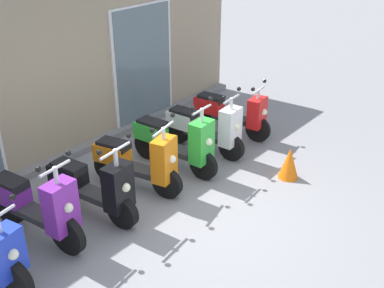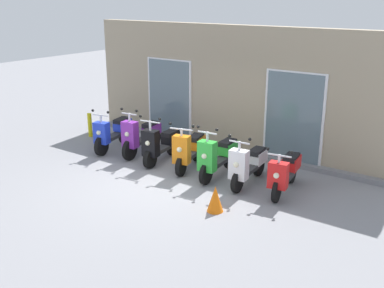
# 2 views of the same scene
# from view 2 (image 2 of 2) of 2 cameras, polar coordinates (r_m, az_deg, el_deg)

# --- Properties ---
(ground_plane) EXTENTS (40.00, 40.00, 0.00)m
(ground_plane) POSITION_cam_2_polar(r_m,az_deg,el_deg) (10.33, -4.08, -4.80)
(ground_plane) COLOR gray
(storefront_facade) EXTENTS (8.76, 0.50, 3.28)m
(storefront_facade) POSITION_cam_2_polar(r_m,az_deg,el_deg) (12.20, 4.66, 6.53)
(storefront_facade) COLOR gray
(storefront_facade) RESTS_ON ground_plane
(scooter_blue) EXTENTS (0.65, 1.65, 1.20)m
(scooter_blue) POSITION_cam_2_polar(r_m,az_deg,el_deg) (12.54, -9.75, 1.43)
(scooter_blue) COLOR black
(scooter_blue) RESTS_ON ground_plane
(scooter_purple) EXTENTS (0.55, 1.65, 1.33)m
(scooter_purple) POSITION_cam_2_polar(r_m,az_deg,el_deg) (12.05, -6.31, 1.03)
(scooter_purple) COLOR black
(scooter_purple) RESTS_ON ground_plane
(scooter_black) EXTENTS (0.61, 1.55, 1.28)m
(scooter_black) POSITION_cam_2_polar(r_m,az_deg,el_deg) (11.46, -3.84, 0.01)
(scooter_black) COLOR black
(scooter_black) RESTS_ON ground_plane
(scooter_orange) EXTENTS (0.72, 1.50, 1.24)m
(scooter_orange) POSITION_cam_2_polar(r_m,az_deg,el_deg) (10.96, -0.36, -0.69)
(scooter_orange) COLOR black
(scooter_orange) RESTS_ON ground_plane
(scooter_green) EXTENTS (0.53, 1.65, 1.31)m
(scooter_green) POSITION_cam_2_polar(r_m,az_deg,el_deg) (10.50, 3.20, -1.45)
(scooter_green) COLOR black
(scooter_green) RESTS_ON ground_plane
(scooter_white) EXTENTS (0.53, 1.59, 1.24)m
(scooter_white) POSITION_cam_2_polar(r_m,az_deg,el_deg) (10.15, 6.97, -2.46)
(scooter_white) COLOR black
(scooter_white) RESTS_ON ground_plane
(scooter_red) EXTENTS (0.60, 1.59, 1.12)m
(scooter_red) POSITION_cam_2_polar(r_m,az_deg,el_deg) (9.86, 11.46, -3.36)
(scooter_red) COLOR black
(scooter_red) RESTS_ON ground_plane
(traffic_cone) EXTENTS (0.32, 0.32, 0.52)m
(traffic_cone) POSITION_cam_2_polar(r_m,az_deg,el_deg) (8.92, 2.89, -6.79)
(traffic_cone) COLOR orange
(traffic_cone) RESTS_ON ground_plane
(curb_bollard) EXTENTS (0.12, 0.12, 0.70)m
(curb_bollard) POSITION_cam_2_polar(r_m,az_deg,el_deg) (13.87, -12.51, 2.31)
(curb_bollard) COLOR yellow
(curb_bollard) RESTS_ON ground_plane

